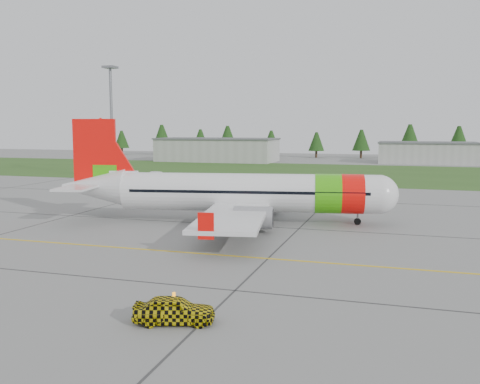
% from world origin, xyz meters
% --- Properties ---
extents(ground, '(320.00, 320.00, 0.00)m').
position_xyz_m(ground, '(0.00, 0.00, 0.00)').
color(ground, gray).
rests_on(ground, ground).
extents(aircraft, '(34.02, 31.76, 10.37)m').
position_xyz_m(aircraft, '(3.69, 21.75, 2.99)').
color(aircraft, silver).
rests_on(aircraft, ground).
extents(follow_me_car, '(1.77, 1.94, 4.02)m').
position_xyz_m(follow_me_car, '(8.71, -5.85, 2.01)').
color(follow_me_car, yellow).
rests_on(follow_me_car, ground).
extents(service_van, '(1.72, 1.63, 4.67)m').
position_xyz_m(service_van, '(-23.34, 57.42, 2.33)').
color(service_van, silver).
rests_on(service_van, ground).
extents(grass_strip, '(320.00, 50.00, 0.03)m').
position_xyz_m(grass_strip, '(0.00, 82.00, 0.01)').
color(grass_strip, '#30561E').
rests_on(grass_strip, ground).
extents(taxi_guideline, '(120.00, 0.25, 0.02)m').
position_xyz_m(taxi_guideline, '(0.00, 8.00, 0.01)').
color(taxi_guideline, gold).
rests_on(taxi_guideline, ground).
extents(hangar_west, '(32.00, 14.00, 6.00)m').
position_xyz_m(hangar_west, '(-30.00, 110.00, 3.00)').
color(hangar_west, '#A8A8A3').
rests_on(hangar_west, ground).
extents(hangar_east, '(24.00, 12.00, 5.20)m').
position_xyz_m(hangar_east, '(25.00, 118.00, 2.60)').
color(hangar_east, '#A8A8A3').
rests_on(hangar_east, ground).
extents(floodlight_mast, '(0.50, 0.50, 20.00)m').
position_xyz_m(floodlight_mast, '(-32.00, 58.00, 10.00)').
color(floodlight_mast, slate).
rests_on(floodlight_mast, ground).
extents(treeline, '(160.00, 8.00, 10.00)m').
position_xyz_m(treeline, '(0.00, 138.00, 5.00)').
color(treeline, '#1C3F14').
rests_on(treeline, ground).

